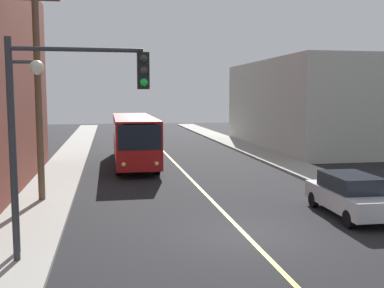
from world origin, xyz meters
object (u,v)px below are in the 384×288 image
at_px(city_bus, 134,137).
at_px(utility_pole_near, 37,71).
at_px(parked_car_silver, 350,194).
at_px(street_lamp_left, 21,127).
at_px(traffic_signal_left_corner, 71,107).
at_px(fire_hydrant, 344,178).

distance_m(city_bus, utility_pole_near, 11.97).
relative_size(parked_car_silver, street_lamp_left, 0.81).
xyz_separation_m(utility_pole_near, traffic_signal_left_corner, (1.89, -7.41, -1.32)).
height_order(traffic_signal_left_corner, fire_hydrant, traffic_signal_left_corner).
height_order(city_bus, traffic_signal_left_corner, traffic_signal_left_corner).
bearing_deg(city_bus, utility_pole_near, -113.54).
relative_size(traffic_signal_left_corner, fire_hydrant, 7.14).
bearing_deg(utility_pole_near, traffic_signal_left_corner, -75.67).
bearing_deg(utility_pole_near, city_bus, 66.46).
relative_size(city_bus, parked_car_silver, 2.73).
relative_size(parked_car_silver, traffic_signal_left_corner, 0.74).
height_order(parked_car_silver, fire_hydrant, parked_car_silver).
xyz_separation_m(traffic_signal_left_corner, street_lamp_left, (-1.42, 0.65, -0.56)).
height_order(utility_pole_near, fire_hydrant, utility_pole_near).
bearing_deg(traffic_signal_left_corner, utility_pole_near, 104.33).
bearing_deg(traffic_signal_left_corner, parked_car_silver, 16.83).
relative_size(traffic_signal_left_corner, street_lamp_left, 1.09).
height_order(parked_car_silver, street_lamp_left, street_lamp_left).
bearing_deg(street_lamp_left, utility_pole_near, 94.04).
height_order(utility_pole_near, street_lamp_left, utility_pole_near).
bearing_deg(city_bus, street_lamp_left, -103.29).
bearing_deg(city_bus, fire_hydrant, -47.15).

